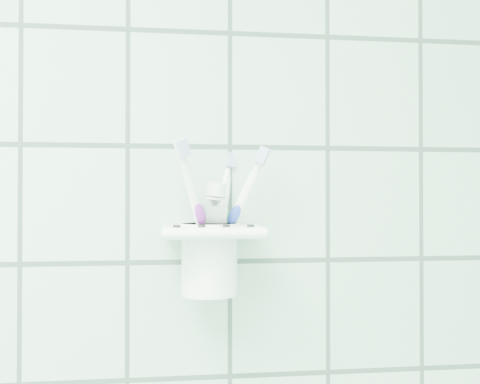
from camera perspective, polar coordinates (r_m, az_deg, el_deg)
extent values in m
cube|color=white|center=(0.73, -3.22, -4.82)|extent=(0.05, 0.02, 0.04)
cube|color=white|center=(0.69, -3.00, -4.21)|extent=(0.13, 0.10, 0.01)
cylinder|color=white|center=(0.64, -2.70, -4.47)|extent=(0.13, 0.01, 0.01)
cylinder|color=black|center=(0.65, -6.76, -3.69)|extent=(0.01, 0.01, 0.00)
cylinder|color=black|center=(0.65, -4.11, -3.69)|extent=(0.01, 0.01, 0.00)
cylinder|color=black|center=(0.66, -1.47, -3.68)|extent=(0.01, 0.01, 0.00)
cylinder|color=black|center=(0.66, 1.14, -3.66)|extent=(0.01, 0.01, 0.00)
cylinder|color=white|center=(0.70, -3.29, -7.15)|extent=(0.07, 0.07, 0.09)
cylinder|color=white|center=(0.69, -3.28, -3.60)|extent=(0.08, 0.08, 0.01)
cylinder|color=black|center=(0.69, -3.28, -3.52)|extent=(0.06, 0.06, 0.00)
cylinder|color=white|center=(0.69, -2.47, -3.52)|extent=(0.06, 0.05, 0.16)
cylinder|color=white|center=(0.69, -2.46, 3.96)|extent=(0.02, 0.02, 0.02)
cube|color=silver|center=(0.69, -2.42, 5.13)|extent=(0.02, 0.02, 0.02)
cube|color=white|center=(0.70, -2.47, 5.07)|extent=(0.02, 0.01, 0.03)
ellipsoid|color=purple|center=(0.69, -2.43, -1.93)|extent=(0.02, 0.02, 0.03)
cylinder|color=white|center=(0.69, -2.72, -3.81)|extent=(0.04, 0.06, 0.15)
cylinder|color=white|center=(0.69, -2.71, 3.39)|extent=(0.01, 0.02, 0.02)
cube|color=silver|center=(0.69, -2.68, 4.52)|extent=(0.02, 0.02, 0.02)
cube|color=white|center=(0.69, -2.72, 4.47)|extent=(0.02, 0.02, 0.03)
ellipsoid|color=green|center=(0.68, -2.68, -2.28)|extent=(0.02, 0.02, 0.03)
cylinder|color=white|center=(0.71, -4.05, -3.32)|extent=(0.08, 0.03, 0.16)
cylinder|color=white|center=(0.71, -4.04, 4.13)|extent=(0.02, 0.01, 0.02)
cube|color=silver|center=(0.71, -4.02, 5.29)|extent=(0.02, 0.01, 0.03)
cube|color=white|center=(0.71, -4.05, 5.23)|extent=(0.02, 0.01, 0.03)
ellipsoid|color=#1E38A5|center=(0.70, -4.02, -1.73)|extent=(0.03, 0.01, 0.03)
cube|color=silver|center=(0.70, -3.83, -5.60)|extent=(0.05, 0.02, 0.11)
cube|color=silver|center=(0.71, -3.83, -9.66)|extent=(0.04, 0.01, 0.01)
cone|color=silver|center=(0.70, -3.82, -0.92)|extent=(0.03, 0.03, 0.02)
cylinder|color=white|center=(0.70, -3.82, 0.21)|extent=(0.03, 0.03, 0.03)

